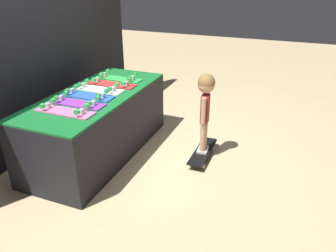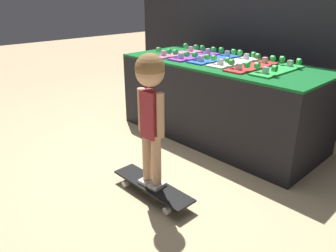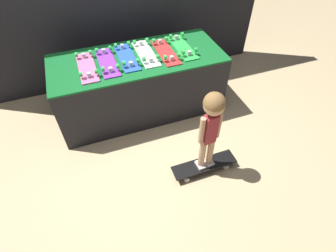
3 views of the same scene
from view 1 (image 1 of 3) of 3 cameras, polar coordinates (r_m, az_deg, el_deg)
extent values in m
plane|color=tan|center=(3.86, -4.69, -6.05)|extent=(16.00, 16.00, 0.00)
cube|color=black|center=(4.18, -22.52, 11.78)|extent=(4.04, 0.10, 2.31)
cube|color=black|center=(3.94, -12.07, 0.21)|extent=(1.98, 0.84, 0.74)
cube|color=#146028|center=(3.80, -12.59, 5.39)|extent=(1.98, 0.84, 0.02)
cube|color=pink|center=(3.36, -17.51, 2.40)|extent=(0.18, 0.61, 0.01)
cube|color=#B7B7BC|center=(3.47, -20.18, 3.34)|extent=(0.04, 0.04, 0.05)
cylinder|color=green|center=(3.51, -19.45, 4.18)|extent=(0.03, 0.05, 0.05)
cylinder|color=green|center=(3.41, -21.07, 3.27)|extent=(0.03, 0.05, 0.05)
cube|color=#B7B7BC|center=(3.23, -14.79, 2.45)|extent=(0.04, 0.04, 0.05)
cylinder|color=green|center=(3.27, -14.07, 3.35)|extent=(0.03, 0.05, 0.05)
cylinder|color=green|center=(3.16, -15.64, 2.35)|extent=(0.03, 0.05, 0.05)
cube|color=purple|center=(3.53, -15.51, 3.81)|extent=(0.18, 0.61, 0.01)
cube|color=#B7B7BC|center=(3.64, -18.12, 4.66)|extent=(0.04, 0.04, 0.05)
cylinder|color=green|center=(3.69, -17.44, 5.44)|extent=(0.03, 0.05, 0.05)
cylinder|color=green|center=(3.58, -18.93, 4.62)|extent=(0.03, 0.05, 0.05)
cube|color=#B7B7BC|center=(3.41, -12.85, 3.89)|extent=(0.04, 0.04, 0.05)
cylinder|color=green|center=(3.46, -12.19, 4.73)|extent=(0.03, 0.05, 0.05)
cylinder|color=green|center=(3.34, -13.62, 3.84)|extent=(0.03, 0.05, 0.05)
cube|color=blue|center=(3.72, -13.89, 5.10)|extent=(0.18, 0.61, 0.01)
cube|color=#B7B7BC|center=(3.82, -16.42, 5.88)|extent=(0.04, 0.04, 0.05)
cylinder|color=green|center=(3.87, -15.79, 6.61)|extent=(0.03, 0.05, 0.05)
cylinder|color=green|center=(3.76, -17.16, 5.87)|extent=(0.03, 0.05, 0.05)
cube|color=#B7B7BC|center=(3.60, -11.31, 5.22)|extent=(0.04, 0.04, 0.05)
cylinder|color=green|center=(3.65, -10.70, 6.00)|extent=(0.03, 0.05, 0.05)
cylinder|color=green|center=(3.53, -12.00, 5.19)|extent=(0.03, 0.05, 0.05)
cube|color=white|center=(3.89, -12.05, 6.22)|extent=(0.18, 0.61, 0.01)
cube|color=#B7B7BC|center=(3.99, -14.52, 6.95)|extent=(0.04, 0.04, 0.05)
cylinder|color=green|center=(4.04, -13.94, 7.63)|extent=(0.03, 0.05, 0.05)
cylinder|color=green|center=(3.93, -15.20, 6.95)|extent=(0.03, 0.05, 0.05)
cube|color=#B7B7BC|center=(3.78, -9.53, 6.36)|extent=(0.04, 0.04, 0.05)
cylinder|color=green|center=(3.83, -8.97, 7.08)|extent=(0.03, 0.05, 0.05)
cylinder|color=green|center=(3.71, -10.16, 6.36)|extent=(0.03, 0.05, 0.05)
cube|color=red|center=(4.05, -9.78, 7.17)|extent=(0.18, 0.61, 0.01)
cube|color=#B7B7BC|center=(4.14, -12.21, 7.86)|extent=(0.04, 0.04, 0.05)
cylinder|color=green|center=(4.20, -11.67, 8.50)|extent=(0.03, 0.05, 0.05)
cylinder|color=green|center=(4.07, -12.83, 7.88)|extent=(0.03, 0.05, 0.05)
cube|color=#B7B7BC|center=(3.94, -7.29, 7.32)|extent=(0.04, 0.04, 0.05)
cylinder|color=green|center=(4.00, -6.78, 8.00)|extent=(0.03, 0.05, 0.05)
cylinder|color=green|center=(3.87, -7.85, 7.34)|extent=(0.03, 0.05, 0.05)
cube|color=green|center=(4.25, -8.62, 8.14)|extent=(0.18, 0.61, 0.01)
cube|color=#B7B7BC|center=(4.34, -10.97, 8.78)|extent=(0.04, 0.04, 0.05)
cylinder|color=green|center=(4.40, -10.47, 9.38)|extent=(0.03, 0.05, 0.05)
cylinder|color=green|center=(4.27, -11.55, 8.82)|extent=(0.03, 0.05, 0.05)
cube|color=#B7B7BC|center=(4.14, -6.22, 8.30)|extent=(0.04, 0.04, 0.05)
cylinder|color=green|center=(4.20, -5.75, 8.93)|extent=(0.03, 0.05, 0.05)
cylinder|color=green|center=(4.07, -6.73, 8.34)|extent=(0.03, 0.05, 0.05)
cube|color=black|center=(3.90, 6.08, -4.37)|extent=(0.69, 0.18, 0.01)
cube|color=#B7B7BC|center=(4.11, 6.95, -3.27)|extent=(0.04, 0.04, 0.05)
cylinder|color=white|center=(4.13, 5.93, -3.40)|extent=(0.05, 0.03, 0.05)
cylinder|color=white|center=(4.10, 7.94, -3.76)|extent=(0.05, 0.03, 0.05)
cube|color=#B7B7BC|center=(3.72, 5.06, -6.44)|extent=(0.04, 0.04, 0.05)
cylinder|color=white|center=(3.76, 3.95, -6.56)|extent=(0.05, 0.03, 0.05)
cylinder|color=white|center=(3.72, 6.15, -6.99)|extent=(0.05, 0.03, 0.05)
cube|color=silver|center=(3.93, 6.23, -3.78)|extent=(0.09, 0.12, 0.03)
cylinder|color=tan|center=(3.83, 6.37, -1.18)|extent=(0.06, 0.06, 0.37)
cube|color=silver|center=(3.85, 5.95, -4.43)|extent=(0.09, 0.12, 0.03)
cylinder|color=tan|center=(3.75, 6.08, -1.79)|extent=(0.06, 0.06, 0.37)
cube|color=maroon|center=(3.66, 6.46, 2.98)|extent=(0.13, 0.09, 0.32)
cylinder|color=tan|center=(3.73, 6.74, 3.66)|extent=(0.05, 0.05, 0.30)
cylinder|color=tan|center=(3.57, 6.20, 2.68)|extent=(0.05, 0.05, 0.30)
sphere|color=tan|center=(3.56, 6.69, 7.19)|extent=(0.19, 0.19, 0.19)
sphere|color=olive|center=(3.55, 6.71, 7.54)|extent=(0.19, 0.19, 0.19)
camera|label=2|loc=(4.86, 27.87, 15.05)|focal=35.00mm
camera|label=3|loc=(2.43, 39.97, 27.73)|focal=28.00mm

